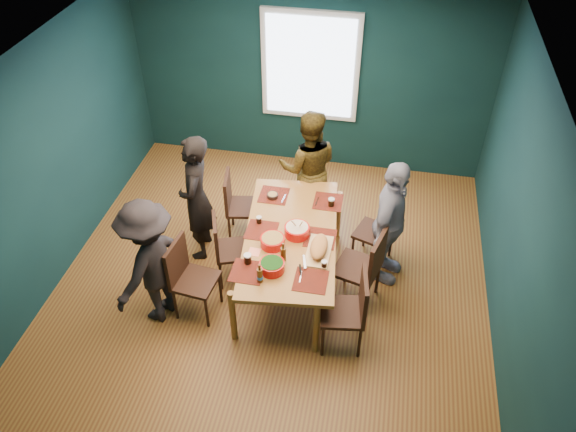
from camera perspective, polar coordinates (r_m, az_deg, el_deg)
name	(u,v)px	position (r m, az deg, el deg)	size (l,w,h in m)	color
room	(277,170)	(6.12, -1.07, 4.72)	(5.01, 5.01, 2.71)	olive
dining_table	(291,239)	(6.26, 0.27, -2.36)	(1.21, 2.10, 0.76)	olive
chair_left_far	(236,201)	(7.03, -5.26, 1.48)	(0.48, 0.48, 0.93)	black
chair_left_mid	(226,245)	(6.46, -6.36, -2.96)	(0.52, 0.52, 0.90)	black
chair_left_near	(187,273)	(6.15, -10.21, -5.74)	(0.48, 0.48, 0.96)	black
chair_right_far	(381,229)	(6.70, 9.46, -1.34)	(0.53, 0.53, 0.92)	black
chair_right_mid	(366,264)	(6.17, 7.95, -4.88)	(0.57, 0.57, 1.02)	black
chair_right_near	(352,306)	(5.77, 6.50, -9.10)	(0.50, 0.50, 0.97)	black
person_far_left	(197,199)	(6.68, -9.28, 1.75)	(0.60, 0.39, 1.65)	black
person_back	(308,168)	(7.15, 2.09, 4.93)	(0.77, 0.60, 1.59)	black
person_right	(390,224)	(6.38, 10.28, -0.77)	(0.94, 0.39, 1.61)	silver
person_near_left	(151,263)	(6.04, -13.78, -4.65)	(1.00, 0.58, 1.55)	black
bowl_salad	(273,241)	(6.05, -1.58, -2.57)	(0.26, 0.26, 0.11)	red
bowl_dumpling	(297,230)	(6.17, 0.92, -1.46)	(0.28, 0.28, 0.26)	red
bowl_herbs	(272,266)	(5.77, -1.64, -5.09)	(0.26, 0.26, 0.12)	red
cutting_board	(319,248)	(5.97, 3.15, -3.23)	(0.30, 0.62, 0.14)	tan
small_bowl	(273,196)	(6.70, -1.58, 2.08)	(0.13, 0.13, 0.06)	black
beer_bottle_a	(260,275)	(5.65, -2.88, -6.04)	(0.06, 0.06, 0.23)	#42280B
beer_bottle_b	(283,254)	(5.85, -0.49, -3.84)	(0.06, 0.06, 0.24)	#42280B
cola_glass_a	(248,258)	(5.86, -4.12, -4.32)	(0.08, 0.08, 0.12)	black
cola_glass_b	(324,264)	(5.82, 3.70, -4.90)	(0.06, 0.06, 0.09)	black
cola_glass_c	(331,202)	(6.57, 4.42, 1.43)	(0.08, 0.08, 0.10)	black
cola_glass_d	(259,220)	(6.33, -2.96, -0.37)	(0.06, 0.06, 0.09)	black
napkin_a	(324,234)	(6.22, 3.71, -1.88)	(0.14, 0.14, 0.00)	#F78768
napkin_b	(254,252)	(6.01, -3.45, -3.67)	(0.13, 0.13, 0.00)	#F78768
napkin_c	(316,282)	(5.70, 2.89, -6.75)	(0.14, 0.14, 0.00)	#F78768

